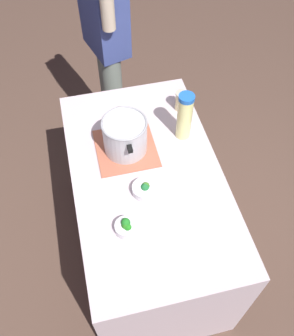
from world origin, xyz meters
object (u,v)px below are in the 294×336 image
object	(u,v)px
lemonade_pitcher	(185,116)
person_cook	(107,44)
cooking_pot	(125,135)
mason_jar	(181,101)
broccoli_bowl_front	(145,189)
broccoli_bowl_center	(126,227)

from	to	relation	value
lemonade_pitcher	person_cook	distance (m)	0.88
cooking_pot	mason_jar	distance (m)	0.44
lemonade_pitcher	mason_jar	xyz separation A→B (m)	(0.20, -0.05, -0.09)
broccoli_bowl_front	broccoli_bowl_center	xyz separation A→B (m)	(-0.18, 0.13, 0.00)
cooking_pot	lemonade_pitcher	xyz separation A→B (m)	(0.03, -0.33, 0.04)
lemonade_pitcher	broccoli_bowl_front	world-z (taller)	lemonade_pitcher
lemonade_pitcher	broccoli_bowl_front	size ratio (longest dim) A/B	2.37
mason_jar	person_cook	size ratio (longest dim) A/B	0.07
lemonade_pitcher	mason_jar	world-z (taller)	lemonade_pitcher
mason_jar	broccoli_bowl_front	size ratio (longest dim) A/B	0.97
cooking_pot	broccoli_bowl_center	xyz separation A→B (m)	(-0.48, 0.10, -0.08)
broccoli_bowl_front	mason_jar	bearing A→B (deg)	-33.09
lemonade_pitcher	mason_jar	size ratio (longest dim) A/B	2.44
broccoli_bowl_center	person_cook	world-z (taller)	person_cook
lemonade_pitcher	person_cook	world-z (taller)	person_cook
broccoli_bowl_center	person_cook	size ratio (longest dim) A/B	0.06
cooking_pot	lemonade_pitcher	bearing A→B (deg)	-85.57
person_cook	lemonade_pitcher	bearing A→B (deg)	-161.27
broccoli_bowl_front	broccoli_bowl_center	world-z (taller)	broccoli_bowl_center
cooking_pot	person_cook	distance (m)	0.86
lemonade_pitcher	broccoli_bowl_center	xyz separation A→B (m)	(-0.51, 0.43, -0.12)
broccoli_bowl_front	person_cook	xyz separation A→B (m)	(1.15, -0.01, 0.03)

